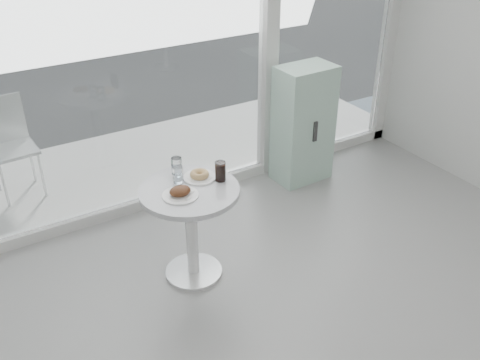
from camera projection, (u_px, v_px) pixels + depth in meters
storefront at (186, 13)px, 4.38m from camera, size 5.00×0.14×3.00m
main_table at (191, 214)px, 3.89m from camera, size 0.72×0.72×0.77m
patio_deck at (155, 158)px, 5.78m from camera, size 5.60×1.60×0.05m
mint_cabinet at (303, 125)px, 5.19m from camera, size 0.55×0.39×1.17m
patio_chair at (9, 141)px, 4.90m from camera, size 0.42×0.42×0.92m
plate_fritter at (181, 192)px, 3.69m from camera, size 0.25×0.25×0.07m
plate_donut at (200, 176)px, 3.90m from camera, size 0.24×0.24×0.06m
water_tumbler_a at (178, 176)px, 3.83m from camera, size 0.07×0.07×0.12m
water_tumbler_b at (177, 167)px, 3.94m from camera, size 0.08×0.08×0.13m
cola_glass at (220, 172)px, 3.85m from camera, size 0.08×0.08×0.15m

